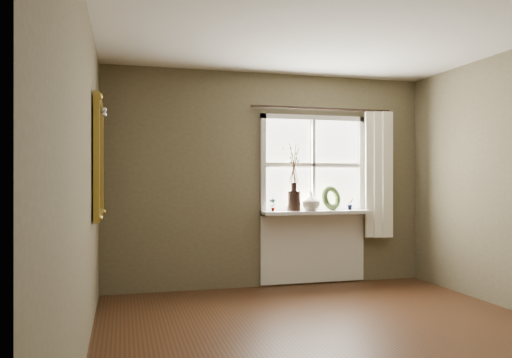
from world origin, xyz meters
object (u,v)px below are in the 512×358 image
object	(u,v)px
dark_jug	(294,201)
cream_vase	(311,201)
wreath	(331,201)
gilt_mirror	(98,159)

from	to	relation	value
dark_jug	cream_vase	size ratio (longest dim) A/B	1.04
dark_jug	wreath	xyz separation A→B (m)	(0.51, 0.04, -0.00)
dark_jug	gilt_mirror	size ratio (longest dim) A/B	0.22
cream_vase	gilt_mirror	world-z (taller)	gilt_mirror
gilt_mirror	dark_jug	bearing A→B (deg)	20.08
dark_jug	cream_vase	distance (m)	0.22
dark_jug	cream_vase	bearing A→B (deg)	0.00
dark_jug	cream_vase	world-z (taller)	dark_jug
gilt_mirror	wreath	bearing A→B (deg)	17.34
dark_jug	gilt_mirror	distance (m)	2.41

